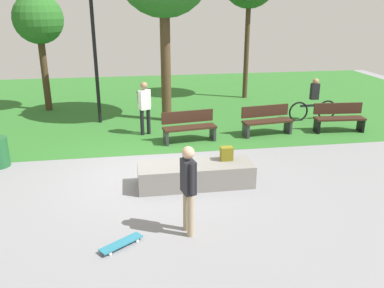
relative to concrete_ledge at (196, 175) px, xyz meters
name	(u,v)px	position (x,y,z in m)	size (l,w,h in m)	color
ground_plane	(151,175)	(-0.99, 0.74, -0.26)	(28.00, 28.00, 0.00)	gray
grass_lawn	(139,102)	(-0.99, 8.43, -0.26)	(26.60, 12.61, 0.01)	#2D6B28
concrete_ledge	(196,175)	(0.00, 0.00, 0.00)	(2.62, 0.86, 0.52)	gray
backpack_on_ledge	(227,154)	(0.75, 0.14, 0.42)	(0.28, 0.20, 0.32)	olive
skater_performing_trick	(188,184)	(-0.47, -1.98, 0.72)	(0.26, 0.42, 1.68)	tan
skateboard_by_ledge	(121,243)	(-1.68, -2.24, -0.20)	(0.77, 0.63, 0.08)	teal
skateboard_spare	(189,170)	(-0.05, 0.76, -0.20)	(0.82, 0.35, 0.08)	black
park_bench_by_oak	(267,120)	(2.84, 3.36, 0.22)	(1.65, 0.69, 0.91)	#331E14
park_bench_far_left	(189,126)	(0.32, 3.09, 0.22)	(1.65, 0.69, 0.91)	#331E14
park_bench_near_path	(339,117)	(5.25, 3.30, 0.22)	(1.63, 0.58, 0.91)	#331E14
tree_broad_elm	(38,20)	(-4.51, 7.64, 3.09)	(1.81, 1.81, 4.32)	#42301E
lamp_post	(94,45)	(-2.45, 5.57, 2.40)	(0.28, 0.28, 4.40)	black
pedestrian_with_backpack	(144,103)	(-0.95, 3.98, 0.75)	(0.41, 0.42, 1.68)	black
cyclist_on_bicycle	(314,103)	(5.02, 4.70, 0.37)	(1.82, 0.22, 1.52)	black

